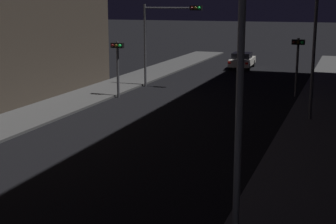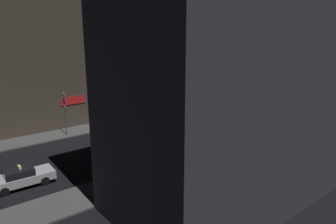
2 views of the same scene
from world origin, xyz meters
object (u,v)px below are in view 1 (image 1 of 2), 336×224
object	(u,v)px
traffic_light_overhead	(165,28)
traffic_light_right_kerb	(298,55)
far_car	(242,60)
street_lamp_far_block	(315,24)
street_lamp_near_block	(241,39)
traffic_light_left_kerb	(117,57)

from	to	relation	value
traffic_light_overhead	traffic_light_right_kerb	size ratio (longest dim) A/B	1.56
far_car	street_lamp_far_block	world-z (taller)	street_lamp_far_block
street_lamp_near_block	traffic_light_left_kerb	bearing A→B (deg)	122.49
traffic_light_left_kerb	traffic_light_right_kerb	distance (m)	11.26
far_car	street_lamp_near_block	size ratio (longest dim) A/B	0.51
far_car	street_lamp_far_block	xyz separation A→B (m)	(7.42, -19.20, 4.11)
far_car	street_lamp_near_block	distance (m)	35.42
traffic_light_right_kerb	street_lamp_near_block	bearing A→B (deg)	-87.63
traffic_light_overhead	street_lamp_near_block	xyz separation A→B (m)	(9.87, -22.39, 1.08)
traffic_light_left_kerb	street_lamp_far_block	size ratio (longest dim) A/B	0.51
traffic_light_overhead	street_lamp_far_block	bearing A→B (deg)	-34.56
traffic_light_left_kerb	traffic_light_overhead	bearing A→B (deg)	71.51
far_car	traffic_light_overhead	xyz separation A→B (m)	(-2.95, -12.06, 3.38)
traffic_light_overhead	street_lamp_near_block	bearing A→B (deg)	-66.21
traffic_light_left_kerb	traffic_light_right_kerb	bearing A→B (deg)	21.56
traffic_light_left_kerb	street_lamp_far_block	bearing A→B (deg)	-12.47
traffic_light_right_kerb	traffic_light_left_kerb	bearing A→B (deg)	-158.44
traffic_light_overhead	street_lamp_near_block	size ratio (longest dim) A/B	0.65
far_car	traffic_light_overhead	distance (m)	12.87
far_car	traffic_light_right_kerb	world-z (taller)	traffic_light_right_kerb
traffic_light_overhead	street_lamp_near_block	world-z (taller)	street_lamp_near_block
far_car	traffic_light_overhead	size ratio (longest dim) A/B	0.79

